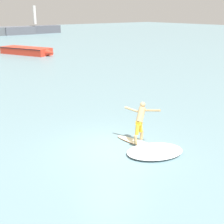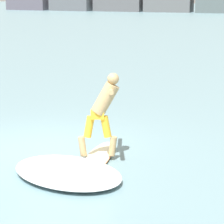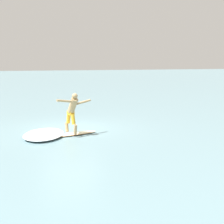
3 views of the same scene
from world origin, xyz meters
The scene contains 4 objects.
ground_plane centered at (0.00, 0.00, 0.00)m, with size 200.00×200.00×0.00m, color slate.
surfboard centered at (1.25, -0.32, 0.05)m, with size 0.88×2.45×0.23m.
surfer centered at (1.36, -0.23, 1.08)m, with size 0.97×1.53×1.66m.
wave_foam_at_tail centered at (1.10, -1.36, 0.10)m, with size 2.67×2.28×0.19m.
Camera 3 is at (13.47, -3.08, 2.95)m, focal length 50.00 mm.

